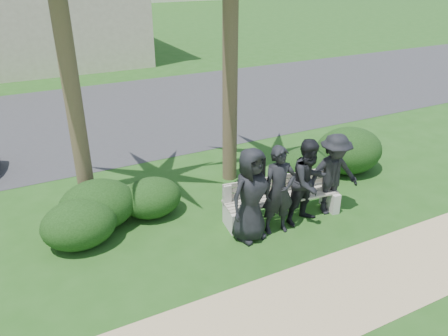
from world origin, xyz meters
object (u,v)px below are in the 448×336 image
Objects in this scene: park_bench at (282,201)px; man_b at (279,191)px; man_d at (333,175)px; man_c at (309,182)px; man_a at (251,195)px.

park_bench is 0.68m from man_b.
man_c is at bearing -165.72° from man_d.
man_b is at bearing -14.41° from man_a.
man_c is (1.22, -0.00, -0.03)m from man_a.
man_a is 1.22m from man_c.
man_d is (1.84, 0.05, -0.04)m from man_a.
man_c reaches higher than man_d.
man_a is at bearing -174.15° from man_b.
park_bench is 1.39× the size of man_b.
man_c is at bearing -36.48° from park_bench.
park_bench is at bearing 9.45° from man_a.
park_bench is 1.07m from man_a.
park_bench is at bearing 173.55° from man_d.
park_bench is 1.41× the size of man_d.
man_a reaches higher than man_c.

